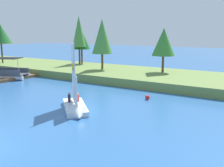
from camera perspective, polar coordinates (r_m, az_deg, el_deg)
shore_bank at (r=32.92m, az=8.94°, el=1.37°), size 80.00×10.90×0.95m
shoreline_tree_left at (r=46.87m, az=-22.85°, el=9.86°), size 3.47×3.47×6.32m
shoreline_tree_midleft at (r=42.59m, az=-6.56°, el=9.41°), size 2.66×2.66×5.40m
shoreline_tree_centre at (r=41.97m, az=-7.11°, el=11.01°), size 2.13×2.13×7.44m
shoreline_tree_midright at (r=35.57m, az=-2.14°, el=10.08°), size 2.69×2.69×6.68m
shoreline_tree_right at (r=33.60m, az=11.04°, el=8.75°), size 2.85×2.85×5.48m
wooden_dock at (r=35.78m, az=-19.73°, el=1.15°), size 1.41×6.74×0.37m
sailboat at (r=19.87m, az=-7.72°, el=-5.16°), size 4.60×4.47×5.85m
pontoon_boat at (r=36.63m, az=-21.61°, el=2.02°), size 5.81×4.38×2.69m
channel_buoy at (r=23.77m, az=7.61°, el=-2.95°), size 0.41×0.41×0.41m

